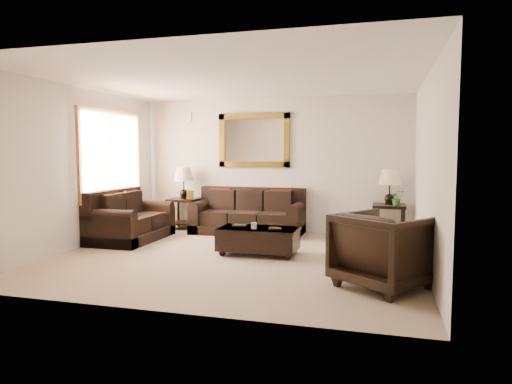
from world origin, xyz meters
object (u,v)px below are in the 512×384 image
(end_table_left, at_px, (184,189))
(coffee_table, at_px, (258,238))
(sofa, at_px, (249,217))
(armchair, at_px, (384,246))
(loveseat, at_px, (128,222))
(end_table_right, at_px, (389,194))

(end_table_left, height_order, coffee_table, end_table_left)
(end_table_left, relative_size, coffee_table, 1.04)
(sofa, xyz_separation_m, armchair, (2.59, -3.11, 0.17))
(sofa, xyz_separation_m, coffee_table, (0.69, -1.81, -0.06))
(end_table_left, height_order, armchair, end_table_left)
(loveseat, bearing_deg, end_table_right, -73.11)
(coffee_table, height_order, armchair, armchair)
(end_table_right, distance_m, armchair, 3.23)
(end_table_right, bearing_deg, loveseat, -163.11)
(sofa, distance_m, loveseat, 2.31)
(loveseat, xyz_separation_m, coffee_table, (2.61, -0.51, -0.08))
(end_table_right, height_order, armchair, end_table_right)
(loveseat, distance_m, coffee_table, 2.66)
(end_table_left, distance_m, armchair, 5.16)
(loveseat, bearing_deg, armchair, -111.95)
(loveseat, bearing_deg, end_table_left, -18.97)
(sofa, bearing_deg, armchair, -50.26)
(sofa, distance_m, end_table_right, 2.74)
(sofa, relative_size, coffee_table, 1.75)
(end_table_left, distance_m, coffee_table, 2.92)
(loveseat, relative_size, coffee_table, 1.32)
(loveseat, bearing_deg, coffee_table, -101.11)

